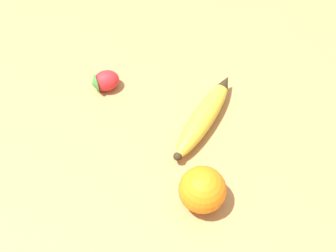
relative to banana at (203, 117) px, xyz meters
name	(u,v)px	position (x,y,z in m)	size (l,w,h in m)	color
ground_plane	(151,121)	(0.08, 0.04, -0.02)	(3.00, 3.00, 0.00)	#A87A47
banana	(203,117)	(0.00, 0.00, 0.00)	(0.05, 0.20, 0.04)	gold
orange	(202,190)	(-0.06, 0.13, 0.02)	(0.07, 0.07, 0.07)	orange
strawberry	(104,81)	(0.19, 0.01, 0.00)	(0.06, 0.06, 0.04)	red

